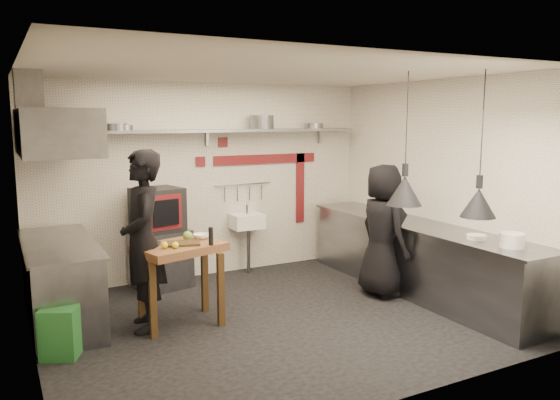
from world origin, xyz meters
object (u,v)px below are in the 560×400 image
chef_left (143,241)px  chef_right (383,230)px  green_bin (61,332)px  prep_table (180,284)px  oven_stand (161,258)px  combi_oven (157,210)px

chef_left → chef_right: size_ratio=1.15×
green_bin → prep_table: prep_table is taller
oven_stand → combi_oven: 0.70m
green_bin → chef_left: 1.21m
chef_right → green_bin: bearing=93.7°
chef_left → combi_oven: bearing=166.7°
oven_stand → green_bin: (-1.47, -1.73, -0.15)m
combi_oven → chef_left: size_ratio=0.30×
combi_oven → chef_left: bearing=-123.7°
green_bin → chef_left: (0.90, 0.33, 0.74)m
prep_table → chef_left: chef_left is taller
green_bin → prep_table: size_ratio=0.54×
prep_table → oven_stand: bearing=67.8°
oven_stand → chef_left: bearing=-124.1°
chef_left → chef_right: bearing=92.8°
chef_left → oven_stand: bearing=166.3°
combi_oven → green_bin: combi_oven is taller
combi_oven → chef_right: bearing=-44.8°
oven_stand → green_bin: bearing=-142.5°
oven_stand → green_bin: size_ratio=1.60×
combi_oven → green_bin: bearing=-142.9°
oven_stand → combi_oven: combi_oven is taller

